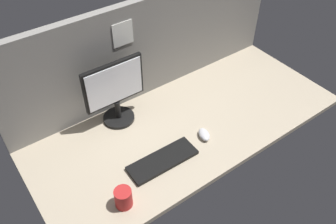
# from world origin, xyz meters

# --- Properties ---
(ground_plane) EXTENTS (1.80, 0.80, 0.03)m
(ground_plane) POSITION_xyz_m (0.00, 0.00, -0.01)
(ground_plane) COLOR tan
(cubicle_wall_back) EXTENTS (1.80, 0.06, 0.61)m
(cubicle_wall_back) POSITION_xyz_m (-0.00, 0.37, 0.31)
(cubicle_wall_back) COLOR gray
(cubicle_wall_back) RESTS_ON ground_plane
(monitor) EXTENTS (0.35, 0.18, 0.38)m
(monitor) POSITION_xyz_m (-0.30, 0.25, 0.21)
(monitor) COLOR black
(monitor) RESTS_ON ground_plane
(keyboard) EXTENTS (0.37, 0.14, 0.02)m
(keyboard) POSITION_xyz_m (-0.28, -0.16, 0.01)
(keyboard) COLOR black
(keyboard) RESTS_ON ground_plane
(mouse) EXTENTS (0.09, 0.11, 0.03)m
(mouse) POSITION_xyz_m (0.01, -0.15, 0.02)
(mouse) COLOR silver
(mouse) RESTS_ON ground_plane
(mug_red_plastic) EXTENTS (0.08, 0.08, 0.10)m
(mug_red_plastic) POSITION_xyz_m (-0.57, -0.26, 0.05)
(mug_red_plastic) COLOR red
(mug_red_plastic) RESTS_ON ground_plane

